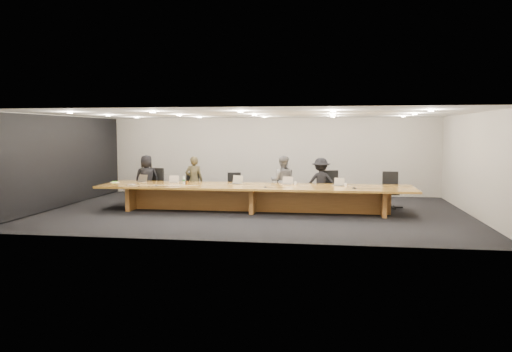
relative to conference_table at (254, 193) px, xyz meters
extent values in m
plane|color=black|center=(0.00, 0.00, -0.52)|extent=(12.00, 12.00, 0.00)
cube|color=beige|center=(0.00, 4.00, 0.88)|extent=(12.00, 0.02, 2.80)
cube|color=black|center=(-5.94, 0.00, 0.85)|extent=(0.08, 7.84, 2.74)
cube|color=#905F1F|center=(0.00, 0.00, 0.20)|extent=(9.00, 1.80, 0.06)
cube|color=brown|center=(0.00, 0.00, -0.18)|extent=(7.65, 0.15, 0.69)
cube|color=brown|center=(-3.60, 0.00, -0.18)|extent=(0.12, 1.26, 0.69)
cube|color=brown|center=(0.00, 0.00, -0.18)|extent=(0.12, 1.26, 0.69)
cube|color=brown|center=(3.60, 0.00, -0.18)|extent=(0.12, 1.26, 0.69)
imported|color=black|center=(-3.72, 1.25, 0.25)|extent=(0.88, 0.73, 1.55)
imported|color=#312C1B|center=(-2.13, 1.19, 0.24)|extent=(0.61, 0.45, 1.52)
imported|color=#59585B|center=(0.70, 1.19, 0.26)|extent=(0.76, 0.59, 1.56)
imported|color=black|center=(1.87, 1.26, 0.23)|extent=(1.03, 0.69, 1.49)
cylinder|color=silver|center=(-2.11, 0.04, 0.35)|extent=(0.10, 0.10, 0.23)
cylinder|color=brown|center=(-2.03, 0.07, 0.28)|extent=(0.10, 0.10, 0.09)
cone|color=silver|center=(1.14, 0.42, 0.27)|extent=(0.10, 0.10, 0.09)
cone|color=white|center=(2.59, 0.18, 0.27)|extent=(0.08, 0.08, 0.09)
cube|color=white|center=(-4.35, 0.24, 0.24)|extent=(0.24, 0.20, 0.01)
cube|color=#6ACC36|center=(-4.36, 0.25, 0.25)|extent=(0.16, 0.10, 0.02)
cube|color=#B9B9BE|center=(-3.52, -0.49, 0.24)|extent=(0.21, 0.16, 0.03)
cone|color=black|center=(-2.74, -0.58, 0.24)|extent=(0.15, 0.15, 0.03)
cone|color=black|center=(0.37, -0.42, 0.24)|extent=(0.12, 0.12, 0.03)
cone|color=black|center=(2.81, -0.32, 0.25)|extent=(0.14, 0.14, 0.03)
camera|label=1|loc=(2.16, -14.08, 1.77)|focal=35.00mm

